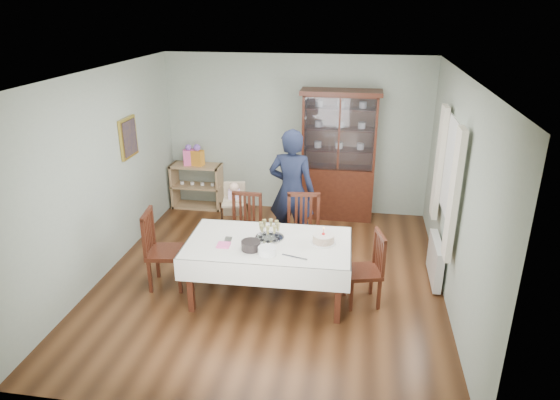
% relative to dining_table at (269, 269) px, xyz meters
% --- Properties ---
extents(floor, '(5.00, 5.00, 0.00)m').
position_rel_dining_table_xyz_m(floor, '(-0.06, 0.43, -0.38)').
color(floor, '#593319').
rests_on(floor, ground).
extents(room_shell, '(5.00, 5.00, 5.00)m').
position_rel_dining_table_xyz_m(room_shell, '(-0.06, 0.96, 1.32)').
color(room_shell, '#9EAA99').
rests_on(room_shell, floor).
extents(dining_table, '(2.03, 1.20, 0.76)m').
position_rel_dining_table_xyz_m(dining_table, '(0.00, 0.00, 0.00)').
color(dining_table, '#471F11').
rests_on(dining_table, floor).
extents(china_cabinet, '(1.30, 0.48, 2.18)m').
position_rel_dining_table_xyz_m(china_cabinet, '(0.69, 2.69, 0.74)').
color(china_cabinet, '#471F11').
rests_on(china_cabinet, floor).
extents(sideboard, '(0.90, 0.38, 0.80)m').
position_rel_dining_table_xyz_m(sideboard, '(-1.81, 2.71, 0.02)').
color(sideboard, tan).
rests_on(sideboard, floor).
extents(picture_frame, '(0.04, 0.48, 0.58)m').
position_rel_dining_table_xyz_m(picture_frame, '(-2.28, 1.23, 1.27)').
color(picture_frame, gold).
rests_on(picture_frame, room_shell).
extents(window, '(0.04, 1.02, 1.22)m').
position_rel_dining_table_xyz_m(window, '(2.16, 0.73, 1.17)').
color(window, white).
rests_on(window, room_shell).
extents(curtain_left, '(0.07, 0.30, 1.55)m').
position_rel_dining_table_xyz_m(curtain_left, '(2.10, 0.11, 1.07)').
color(curtain_left, silver).
rests_on(curtain_left, room_shell).
extents(curtain_right, '(0.07, 0.30, 1.55)m').
position_rel_dining_table_xyz_m(curtain_right, '(2.10, 1.35, 1.07)').
color(curtain_right, silver).
rests_on(curtain_right, room_shell).
extents(radiator, '(0.10, 0.80, 0.55)m').
position_rel_dining_table_xyz_m(radiator, '(2.10, 0.73, -0.08)').
color(radiator, white).
rests_on(radiator, floor).
extents(chair_far_left, '(0.45, 0.45, 1.00)m').
position_rel_dining_table_xyz_m(chair_far_left, '(-0.50, 0.83, -0.09)').
color(chair_far_left, '#471F11').
rests_on(chair_far_left, floor).
extents(chair_far_right, '(0.52, 0.52, 1.05)m').
position_rel_dining_table_xyz_m(chair_far_right, '(0.34, 0.79, -0.07)').
color(chair_far_right, '#471F11').
rests_on(chair_far_right, floor).
extents(chair_end_left, '(0.52, 0.52, 1.04)m').
position_rel_dining_table_xyz_m(chair_end_left, '(-1.37, 0.05, -0.08)').
color(chair_end_left, '#471F11').
rests_on(chair_end_left, floor).
extents(chair_end_right, '(0.51, 0.51, 0.93)m').
position_rel_dining_table_xyz_m(chair_end_right, '(1.17, 0.05, -0.11)').
color(chair_end_right, '#471F11').
rests_on(chair_end_right, floor).
extents(woman, '(0.71, 0.50, 1.85)m').
position_rel_dining_table_xyz_m(woman, '(0.09, 1.36, 0.54)').
color(woman, black).
rests_on(woman, floor).
extents(high_chair, '(0.51, 0.51, 0.98)m').
position_rel_dining_table_xyz_m(high_chair, '(-0.78, 1.40, -0.00)').
color(high_chair, black).
rests_on(high_chair, floor).
extents(champagne_tray, '(0.36, 0.36, 0.22)m').
position_rel_dining_table_xyz_m(champagne_tray, '(-0.01, 0.10, 0.44)').
color(champagne_tray, silver).
rests_on(champagne_tray, dining_table).
extents(birthday_cake, '(0.30, 0.30, 0.21)m').
position_rel_dining_table_xyz_m(birthday_cake, '(0.66, 0.08, 0.43)').
color(birthday_cake, white).
rests_on(birthday_cake, dining_table).
extents(plate_stack_dark, '(0.30, 0.30, 0.11)m').
position_rel_dining_table_xyz_m(plate_stack_dark, '(-0.17, -0.23, 0.43)').
color(plate_stack_dark, black).
rests_on(plate_stack_dark, dining_table).
extents(plate_stack_white, '(0.28, 0.28, 0.09)m').
position_rel_dining_table_xyz_m(plate_stack_white, '(0.04, -0.32, 0.42)').
color(plate_stack_white, white).
rests_on(plate_stack_white, dining_table).
extents(napkin_stack, '(0.16, 0.16, 0.02)m').
position_rel_dining_table_xyz_m(napkin_stack, '(-0.51, -0.19, 0.39)').
color(napkin_stack, pink).
rests_on(napkin_stack, dining_table).
extents(cutlery, '(0.13, 0.17, 0.01)m').
position_rel_dining_table_xyz_m(cutlery, '(-0.53, -0.02, 0.38)').
color(cutlery, silver).
rests_on(cutlery, dining_table).
extents(cake_knife, '(0.31, 0.11, 0.01)m').
position_rel_dining_table_xyz_m(cake_knife, '(0.36, -0.34, 0.38)').
color(cake_knife, silver).
rests_on(cake_knife, dining_table).
extents(gift_bag_pink, '(0.23, 0.19, 0.37)m').
position_rel_dining_table_xyz_m(gift_bag_pink, '(-1.92, 2.69, 0.58)').
color(gift_bag_pink, pink).
rests_on(gift_bag_pink, sideboard).
extents(gift_bag_orange, '(0.23, 0.19, 0.38)m').
position_rel_dining_table_xyz_m(gift_bag_orange, '(-1.76, 2.69, 0.58)').
color(gift_bag_orange, orange).
rests_on(gift_bag_orange, sideboard).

